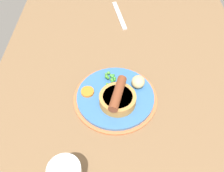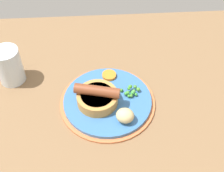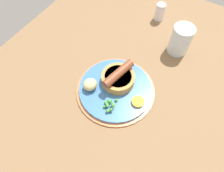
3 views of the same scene
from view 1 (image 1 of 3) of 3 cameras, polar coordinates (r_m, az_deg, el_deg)
The scene contains 7 objects.
dining_table at distance 70.99cm, azimuth 3.19°, elevation -4.38°, with size 110.00×80.00×3.00cm, color brown.
dinner_plate at distance 69.97cm, azimuth 0.78°, elevation -2.57°, with size 23.50×23.50×1.40cm.
sausage_pudding at distance 66.28cm, azimuth 1.30°, elevation -2.78°, with size 11.01×9.90×5.29cm.
pea_pile at distance 72.42cm, azimuth -0.50°, elevation 2.02°, with size 5.13×3.41×1.87cm.
potato_chunk_0 at distance 70.68cm, azimuth 6.00°, elevation 0.97°, with size 4.20×3.79×3.32cm, color #CCB77F.
carrot_slice_1 at distance 69.95cm, azimuth -5.63°, elevation -1.32°, with size 3.64×3.64×0.76cm, color orange.
fork at distance 99.65cm, azimuth 1.66°, elevation 15.88°, with size 18.00×1.60×0.60cm, color silver.
Camera 1 is at (41.39, -3.28, 59.08)cm, focal length 40.00 mm.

